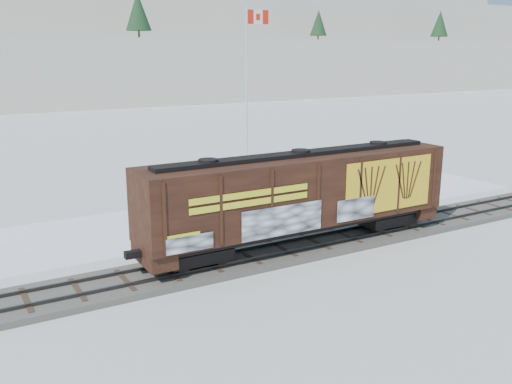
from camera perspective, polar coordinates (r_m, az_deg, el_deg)
ground at (r=29.63m, az=5.90°, el=-5.50°), size 500.00×500.00×0.00m
rail_track at (r=29.58m, az=5.91°, el=-5.23°), size 50.00×3.40×0.43m
parking_strip at (r=35.66m, az=-1.18°, el=-2.02°), size 40.00×8.00×0.03m
hopper_railcar at (r=28.20m, az=4.42°, el=-0.12°), size 16.50×3.06×4.63m
flagpole at (r=43.00m, az=-0.79°, el=7.34°), size 2.30×0.90×12.89m
car_silver at (r=33.23m, az=-4.95°, el=-1.76°), size 4.99×2.29×1.66m
car_white at (r=35.17m, az=0.51°, el=-0.97°), size 4.72×3.21×1.47m
car_dark at (r=36.27m, az=3.70°, el=-0.47°), size 5.47×2.46×1.56m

